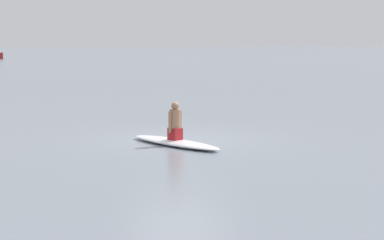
# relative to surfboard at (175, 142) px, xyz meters

# --- Properties ---
(ground_plane) EXTENTS (400.00, 400.00, 0.00)m
(ground_plane) POSITION_rel_surfboard_xyz_m (-0.57, 0.54, -0.07)
(ground_plane) COLOR gray
(surfboard) EXTENTS (3.13, 0.99, 0.14)m
(surfboard) POSITION_rel_surfboard_xyz_m (0.00, 0.00, 0.00)
(surfboard) COLOR white
(surfboard) RESTS_ON ground
(person_paddler) EXTENTS (0.33, 0.41, 0.92)m
(person_paddler) POSITION_rel_surfboard_xyz_m (-0.00, 0.00, 0.49)
(person_paddler) COLOR #A51E23
(person_paddler) RESTS_ON surfboard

